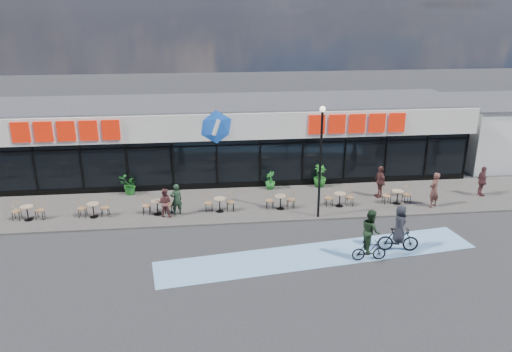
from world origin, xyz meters
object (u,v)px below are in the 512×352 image
at_px(cyclist_b, 399,233).
at_px(potted_plant_left, 129,185).
at_px(potted_plant_right, 320,176).
at_px(patron_left, 176,199).
at_px(pedestrian_c, 434,190).
at_px(cyclist_a, 370,237).
at_px(pedestrian_a, 380,181).
at_px(potted_plant_mid, 270,180).
at_px(pedestrian_b, 482,181).
at_px(lamp_post, 321,154).
at_px(patron_right, 165,203).

bearing_deg(cyclist_b, potted_plant_left, 147.24).
xyz_separation_m(potted_plant_right, patron_left, (-8.14, -3.20, 0.16)).
distance_m(patron_left, pedestrian_c, 13.36).
bearing_deg(cyclist_a, pedestrian_a, 67.23).
xyz_separation_m(potted_plant_mid, pedestrian_b, (11.51, -2.38, 0.33)).
bearing_deg(lamp_post, pedestrian_c, 5.56).
relative_size(patron_left, patron_right, 1.10).
height_order(pedestrian_a, pedestrian_b, pedestrian_a).
xyz_separation_m(lamp_post, pedestrian_b, (9.67, 1.83, -2.45)).
bearing_deg(patron_right, pedestrian_b, -163.39).
distance_m(lamp_post, cyclist_a, 5.19).
bearing_deg(potted_plant_left, cyclist_a, -38.56).
xyz_separation_m(patron_right, cyclist_a, (8.74, -5.40, 0.23)).
distance_m(pedestrian_a, pedestrian_c, 2.88).
height_order(patron_left, patron_right, patron_left).
height_order(potted_plant_left, pedestrian_a, pedestrian_a).
bearing_deg(potted_plant_right, pedestrian_c, -35.13).
height_order(cyclist_a, cyclist_b, cyclist_a).
bearing_deg(patron_right, potted_plant_left, -43.11).
bearing_deg(lamp_post, potted_plant_left, 156.77).
xyz_separation_m(patron_left, patron_right, (-0.58, -0.17, -0.07)).
relative_size(potted_plant_mid, potted_plant_right, 0.79).
xyz_separation_m(lamp_post, potted_plant_right, (1.09, 4.28, -2.64)).
distance_m(patron_right, pedestrian_a, 11.69).
bearing_deg(cyclist_a, potted_plant_right, 90.17).
bearing_deg(pedestrian_a, potted_plant_right, -131.51).
xyz_separation_m(pedestrian_b, pedestrian_c, (-3.37, -1.22, 0.09)).
xyz_separation_m(patron_right, pedestrian_a, (11.60, 1.41, 0.15)).
distance_m(lamp_post, pedestrian_a, 5.20).
distance_m(lamp_post, patron_left, 7.55).
distance_m(lamp_post, pedestrian_c, 6.76).
bearing_deg(patron_left, cyclist_a, 127.36).
bearing_deg(cyclist_a, patron_left, 145.69).
distance_m(pedestrian_b, cyclist_b, 9.00).
relative_size(lamp_post, patron_right, 3.78).
height_order(potted_plant_right, patron_left, patron_left).
bearing_deg(pedestrian_c, patron_right, -33.35).
height_order(lamp_post, pedestrian_c, lamp_post).
relative_size(lamp_post, pedestrian_a, 3.15).
distance_m(lamp_post, pedestrian_b, 10.14).
height_order(patron_left, cyclist_a, cyclist_a).
xyz_separation_m(potted_plant_left, cyclist_b, (12.45, -8.01, 0.21)).
bearing_deg(pedestrian_b, patron_left, 101.00).
height_order(potted_plant_mid, pedestrian_b, pedestrian_b).
bearing_deg(cyclist_a, potted_plant_left, 141.44).
bearing_deg(patron_left, potted_plant_right, -176.87).
height_order(potted_plant_right, pedestrian_b, pedestrian_b).
relative_size(pedestrian_a, pedestrian_b, 1.05).
relative_size(potted_plant_mid, pedestrian_b, 0.61).
xyz_separation_m(potted_plant_mid, potted_plant_right, (2.93, 0.06, 0.14)).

